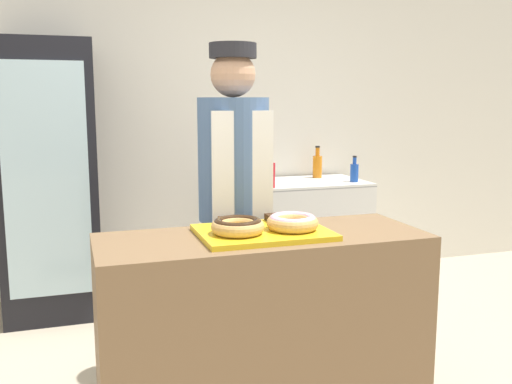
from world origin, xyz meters
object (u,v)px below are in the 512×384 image
object	(u,v)px
serving_tray	(263,232)
beverage_fridge	(48,181)
brownie_back_right	(275,218)
bottle_blue	(354,172)
bottle_amber	(259,168)
bottle_orange	(317,165)
brownie_back_left	(228,221)
donut_light_glaze	(293,222)
chest_freezer	(304,233)
donut_chocolate_glaze	(238,225)
baker_person	(234,204)
bottle_red	(271,174)

from	to	relation	value
serving_tray	beverage_fridge	world-z (taller)	beverage_fridge
brownie_back_right	bottle_blue	world-z (taller)	bottle_blue
bottle_amber	bottle_orange	size ratio (longest dim) A/B	0.92
beverage_fridge	bottle_orange	distance (m)	2.09
serving_tray	brownie_back_left	distance (m)	0.20
donut_light_glaze	bottle_amber	distance (m)	2.08
brownie_back_right	chest_freezer	bearing A→B (deg)	62.47
donut_chocolate_glaze	bottle_blue	world-z (taller)	bottle_blue
donut_light_glaze	bottle_orange	distance (m)	2.21
bottle_blue	serving_tray	bearing A→B (deg)	-128.92
bottle_blue	bottle_orange	size ratio (longest dim) A/B	0.78
brownie_back_left	beverage_fridge	size ratio (longest dim) A/B	0.04
beverage_fridge	donut_chocolate_glaze	bearing A→B (deg)	-65.20
baker_person	bottle_orange	bearing A→B (deg)	51.74
donut_chocolate_glaze	bottle_orange	size ratio (longest dim) A/B	0.89
chest_freezer	bottle_amber	world-z (taller)	bottle_amber
brownie_back_left	brownie_back_right	distance (m)	0.23
baker_person	bottle_amber	bearing A→B (deg)	66.93
baker_person	beverage_fridge	bearing A→B (deg)	127.94
donut_chocolate_glaze	bottle_orange	distance (m)	2.33
baker_person	bottle_orange	size ratio (longest dim) A/B	6.80
brownie_back_left	donut_chocolate_glaze	bearing A→B (deg)	-93.40
baker_person	bottle_red	world-z (taller)	baker_person
baker_person	bottle_amber	distance (m)	1.59
donut_light_glaze	bottle_red	size ratio (longest dim) A/B	0.88
brownie_back_left	bottle_amber	distance (m)	1.97
chest_freezer	bottle_blue	distance (m)	0.63
baker_person	beverage_fridge	distance (m)	1.58
donut_light_glaze	brownie_back_left	size ratio (longest dim) A/B	2.85
beverage_fridge	bottle_amber	size ratio (longest dim) A/B	7.84
donut_light_glaze	baker_person	distance (m)	0.56
beverage_fridge	brownie_back_right	bearing A→B (deg)	-56.11
donut_chocolate_glaze	brownie_back_left	size ratio (longest dim) A/B	2.85
bottle_red	donut_light_glaze	bearing A→B (deg)	-106.14
chest_freezer	bottle_blue	bearing A→B (deg)	-22.82
donut_light_glaze	bottle_blue	xyz separation A→B (m)	(1.18, 1.65, -0.02)
serving_tray	donut_light_glaze	xyz separation A→B (m)	(0.13, -0.04, 0.05)
brownie_back_right	bottle_amber	world-z (taller)	bottle_amber
donut_chocolate_glaze	chest_freezer	bearing A→B (deg)	59.06
donut_light_glaze	beverage_fridge	size ratio (longest dim) A/B	0.12
donut_light_glaze	chest_freezer	size ratio (longest dim) A/B	0.25
donut_chocolate_glaze	brownie_back_left	distance (m)	0.20
chest_freezer	bottle_blue	xyz separation A→B (m)	(0.35, -0.15, 0.50)
brownie_back_right	serving_tray	bearing A→B (deg)	-125.70
beverage_fridge	bottle_orange	size ratio (longest dim) A/B	7.20
brownie_back_right	beverage_fridge	bearing A→B (deg)	123.89
bottle_blue	bottle_orange	xyz separation A→B (m)	(-0.18, 0.31, 0.02)
bottle_amber	bottle_red	world-z (taller)	bottle_red
beverage_fridge	chest_freezer	xyz separation A→B (m)	(1.91, 0.01, -0.51)
serving_tray	bottle_orange	xyz separation A→B (m)	(1.13, 1.93, 0.05)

